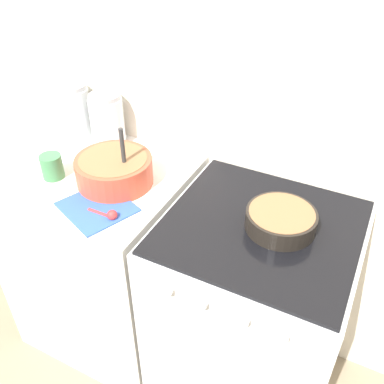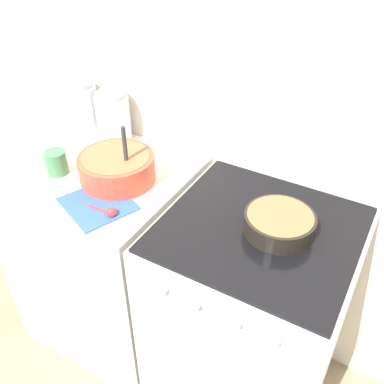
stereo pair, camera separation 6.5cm
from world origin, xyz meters
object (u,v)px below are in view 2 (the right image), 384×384
storage_jar_middle (114,121)px  baking_pan (279,223)px  tin_can (56,162)px  mixing_bowl (117,167)px  storage_jar_left (83,111)px  stove (249,317)px

storage_jar_middle → baking_pan: bearing=-14.1°
storage_jar_middle → tin_can: 0.32m
mixing_bowl → baking_pan: bearing=2.6°
storage_jar_left → tin_can: (0.14, -0.32, -0.05)m
mixing_bowl → storage_jar_middle: 0.31m
storage_jar_left → tin_can: size_ratio=2.46×
tin_can → stove: bearing=6.4°
tin_can → mixing_bowl: bearing=18.4°
stove → tin_can: (-0.82, -0.09, 0.51)m
stove → baking_pan: bearing=14.9°
stove → mixing_bowl: 0.78m
storage_jar_middle → tin_can: size_ratio=2.36×
baking_pan → storage_jar_left: 1.03m
storage_jar_left → tin_can: storage_jar_left is taller
stove → tin_can: size_ratio=9.80×
mixing_bowl → storage_jar_middle: (-0.20, 0.24, 0.04)m
stove → mixing_bowl: mixing_bowl is taller
storage_jar_middle → tin_can: storage_jar_middle is taller
baking_pan → storage_jar_middle: size_ratio=1.03×
storage_jar_left → baking_pan: bearing=-11.7°
storage_jar_left → storage_jar_middle: bearing=0.0°
storage_jar_middle → mixing_bowl: bearing=-50.3°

